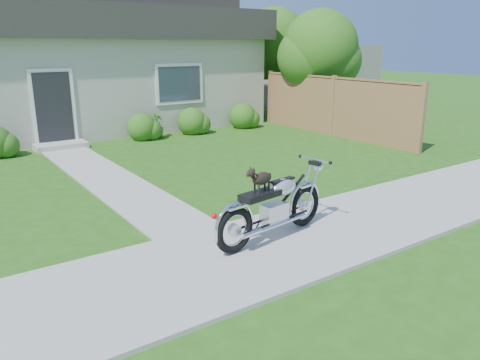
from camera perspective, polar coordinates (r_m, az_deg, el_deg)
name	(u,v)px	position (r m, az deg, el deg)	size (l,w,h in m)	color
ground	(310,235)	(7.37, 8.50, -6.63)	(80.00, 80.00, 0.00)	#235114
sidewalk	(310,234)	(7.36, 8.50, -6.48)	(24.00, 2.20, 0.04)	#9E9B93
walkway	(105,177)	(10.79, -16.15, 0.39)	(1.20, 8.00, 0.03)	#9E9B93
house	(73,65)	(17.55, -19.67, 13.08)	(12.60, 7.03, 4.50)	#B1AEA0
fence	(333,106)	(15.44, 11.27, 8.85)	(0.12, 6.62, 1.90)	#936842
tree_near	(324,52)	(17.17, 10.18, 15.15)	(2.69, 2.64, 4.05)	#3D2B1C
tree_far	(277,47)	(19.52, 4.57, 15.89)	(2.82, 2.79, 4.28)	#3D2B1C
shrub_row	(118,130)	(14.47, -14.63, 5.95)	(11.01, 0.94, 0.94)	#2E5D18
potted_plant_right	(157,125)	(14.99, -10.12, 6.60)	(0.45, 0.45, 0.80)	#2C6C1D
motorcycle_with_dog	(274,205)	(6.94, 4.18, -3.11)	(2.22, 0.67, 1.15)	black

